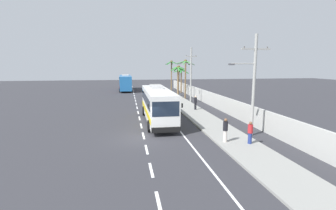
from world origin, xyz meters
TOP-DOWN VIEW (x-y plane):
  - ground_plane at (0.00, 0.00)m, footprint 160.00×160.00m
  - sidewalk_kerb at (6.80, 10.00)m, footprint 3.20×90.00m
  - lane_markings at (1.96, 14.82)m, footprint 3.46×71.12m
  - boundary_wall at (10.60, 14.00)m, footprint 0.24×60.00m
  - coach_bus_foreground at (1.80, 5.86)m, footprint 2.90×11.53m
  - coach_bus_far_lane at (-1.70, 38.24)m, footprint 3.08×11.49m
  - motorcycle_beside_bus at (3.86, 15.86)m, footprint 0.56×1.96m
  - pedestrian_near_kerb at (5.88, -2.33)m, footprint 0.36×0.36m
  - pedestrian_midwalk at (7.50, -3.02)m, footprint 0.36×0.36m
  - pedestrian_far_walk at (7.31, 11.24)m, footprint 0.36×0.36m
  - utility_pole_nearest at (8.80, -0.58)m, footprint 3.43×0.24m
  - utility_pole_mid at (8.36, 18.09)m, footprint 2.94×0.24m
  - palm_nearest at (8.18, 26.81)m, footprint 3.06×3.05m
  - palm_second at (10.75, 38.52)m, footprint 3.39×3.33m
  - palm_third at (8.57, 22.49)m, footprint 3.56×3.24m
  - palm_fourth at (8.53, 36.12)m, footprint 3.05×3.18m
  - palm_farthest at (9.84, 31.69)m, footprint 3.56×3.55m

SIDE VIEW (x-z plane):
  - ground_plane at x=0.00m, z-range 0.00..0.00m
  - lane_markings at x=1.96m, z-range 0.00..0.01m
  - sidewalk_kerb at x=6.80m, z-range 0.00..0.14m
  - motorcycle_beside_bus at x=3.86m, z-range -0.15..1.45m
  - boundary_wall at x=10.60m, z-range 0.00..1.90m
  - pedestrian_midwalk at x=7.50m, z-range 0.18..1.82m
  - pedestrian_far_walk at x=7.31m, z-range 0.19..1.96m
  - pedestrian_near_kerb at x=5.88m, z-range 0.19..1.97m
  - coach_bus_foreground at x=1.80m, z-range 0.07..3.68m
  - coach_bus_far_lane at x=-1.70m, z-range 0.08..3.75m
  - palm_farthest at x=9.84m, z-range 1.29..6.41m
  - palm_nearest at x=8.18m, z-range 1.11..6.77m
  - palm_second at x=10.75m, z-range 1.45..7.13m
  - utility_pole_nearest at x=8.80m, z-range 0.30..8.53m
  - utility_pole_mid at x=8.36m, z-range 0.25..8.65m
  - palm_fourth at x=8.53m, z-range 1.57..8.38m
  - palm_third at x=8.57m, z-range 1.64..8.35m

